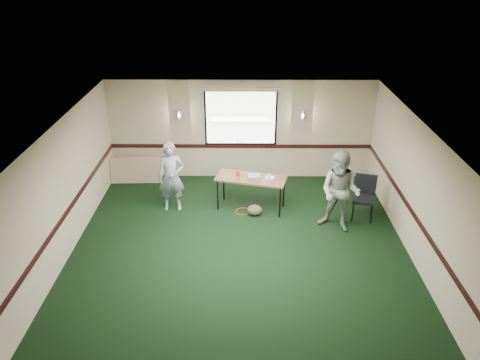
{
  "coord_description": "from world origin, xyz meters",
  "views": [
    {
      "loc": [
        0.07,
        -7.73,
        5.64
      ],
      "look_at": [
        0.0,
        1.3,
        1.2
      ],
      "focal_mm": 35.0,
      "sensor_mm": 36.0,
      "label": 1
    }
  ],
  "objects_px": {
    "folding_table": "(251,180)",
    "projector": "(254,177)",
    "person_left": "(171,177)",
    "conference_chair": "(364,193)",
    "person_right": "(340,192)"
  },
  "relations": [
    {
      "from": "projector",
      "to": "person_left",
      "type": "relative_size",
      "value": 0.16
    },
    {
      "from": "folding_table",
      "to": "person_left",
      "type": "relative_size",
      "value": 1.03
    },
    {
      "from": "folding_table",
      "to": "person_right",
      "type": "height_order",
      "value": "person_right"
    },
    {
      "from": "conference_chair",
      "to": "folding_table",
      "type": "bearing_deg",
      "value": -172.3
    },
    {
      "from": "person_left",
      "to": "person_right",
      "type": "distance_m",
      "value": 3.91
    },
    {
      "from": "conference_chair",
      "to": "person_left",
      "type": "height_order",
      "value": "person_left"
    },
    {
      "from": "folding_table",
      "to": "projector",
      "type": "height_order",
      "value": "projector"
    },
    {
      "from": "folding_table",
      "to": "conference_chair",
      "type": "height_order",
      "value": "conference_chair"
    },
    {
      "from": "conference_chair",
      "to": "person_left",
      "type": "relative_size",
      "value": 0.6
    },
    {
      "from": "conference_chair",
      "to": "person_right",
      "type": "relative_size",
      "value": 0.55
    },
    {
      "from": "folding_table",
      "to": "person_left",
      "type": "distance_m",
      "value": 1.88
    },
    {
      "from": "folding_table",
      "to": "projector",
      "type": "distance_m",
      "value": 0.14
    },
    {
      "from": "conference_chair",
      "to": "projector",
      "type": "bearing_deg",
      "value": -170.88
    },
    {
      "from": "folding_table",
      "to": "projector",
      "type": "relative_size",
      "value": 6.32
    },
    {
      "from": "projector",
      "to": "person_left",
      "type": "distance_m",
      "value": 1.94
    }
  ]
}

